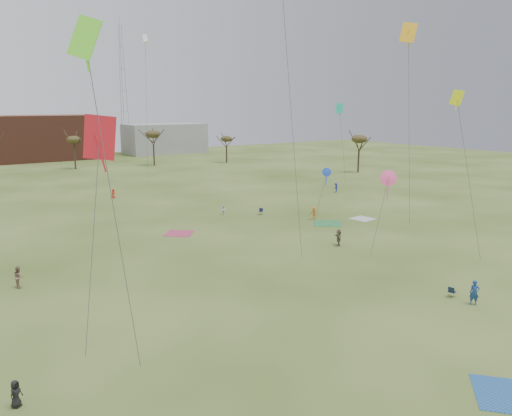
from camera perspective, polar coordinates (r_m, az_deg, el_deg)
ground at (r=38.03m, az=10.67°, el=-11.22°), size 260.00×260.00×0.00m
flyer_near_right at (r=40.93m, az=23.96°, el=-8.95°), size 0.80×0.82×1.90m
spectator_fore_b at (r=45.33m, az=-25.77°, el=-7.19°), size 0.71×0.90×1.80m
spectator_fore_c at (r=53.33m, az=9.54°, el=-3.39°), size 1.36×1.69×1.80m
flyer_mid_a at (r=28.73m, az=-26.05°, el=-18.76°), size 0.83×0.78×1.43m
flyer_mid_b at (r=64.91m, az=6.72°, el=-0.58°), size 1.14×1.31×1.75m
spectator_mid_e at (r=67.49m, az=-3.78°, el=-0.20°), size 0.80×0.70×1.40m
flyer_far_b at (r=82.68m, az=-16.20°, el=1.63°), size 0.88×0.77×1.51m
flyer_far_c at (r=85.72m, az=9.23°, el=2.34°), size 0.93×1.20×1.64m
blanket_blue at (r=30.31m, az=27.30°, el=-18.74°), size 4.87×4.87×0.03m
blanket_cream at (r=66.57m, az=12.22°, el=-1.23°), size 3.00×3.00×0.03m
blanket_plum at (r=58.40m, az=-8.88°, el=-2.94°), size 4.27×4.27×0.03m
blanket_olive at (r=63.18m, az=8.26°, el=-1.78°), size 4.77×4.77×0.03m
camp_chair_center at (r=42.07m, az=21.74°, el=-9.21°), size 0.63×0.59×0.87m
camp_chair_right at (r=67.52m, az=0.55°, el=-0.55°), size 0.74×0.74×0.87m
kites_aloft at (r=54.66m, az=-3.51°, el=19.39°), size 74.29×62.27×27.92m
tree_line at (r=105.96m, az=-22.91°, el=6.78°), size 117.44×49.32×8.91m
building_brick at (r=147.55m, az=-23.39°, el=7.49°), size 26.00×16.00×12.00m
building_grey at (r=156.79m, az=-10.50°, el=7.91°), size 24.00×12.00×9.00m
radio_tower at (r=159.14m, az=-15.14°, el=13.06°), size 1.51×1.72×41.00m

